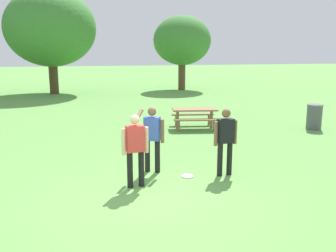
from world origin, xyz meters
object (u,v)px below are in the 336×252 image
Objects in this scene: person_thrower at (225,138)px; tree_broad_center at (51,28)px; frisbee at (187,176)px; picnic_table_near at (195,114)px; person_bystander at (152,135)px; tree_far_right at (182,41)px; person_catcher at (135,146)px; trash_can_beside_table at (314,117)px.

tree_broad_center reaches higher than person_thrower.
frisbee is 5.59m from picnic_table_near.
person_bystander is (-1.67, 0.61, 0.02)m from person_thrower.
tree_broad_center is (-4.38, 18.09, 4.33)m from frisbee.
tree_far_right is at bearing 78.38° from person_thrower.
tree_far_right reaches higher than person_bystander.
person_catcher reaches higher than frisbee.
tree_far_right reaches higher than picnic_table_near.
frisbee is 19.11m from tree_broad_center.
picnic_table_near is at bearing 81.02° from person_thrower.
person_catcher is 20.17m from tree_far_right.
tree_broad_center reaches higher than trash_can_beside_table.
person_thrower is 0.30× the size of tree_far_right.
person_bystander is 5.55× the size of frisbee.
tree_far_right is at bearing 95.49° from trash_can_beside_table.
picnic_table_near is 14.70m from tree_broad_center.
person_bystander is 5.40m from picnic_table_near.
picnic_table_near is at bearing -64.40° from tree_broad_center.
person_catcher is at bearing -120.55° from person_bystander.
person_catcher is 8.73m from trash_can_beside_table.
trash_can_beside_table is at bearing 33.74° from frisbee.
person_bystander is at bearing 59.45° from person_catcher.
tree_broad_center is 1.27× the size of tree_far_right.
person_bystander is 7.82m from trash_can_beside_table.
person_bystander is at bearing 145.61° from frisbee.
tree_broad_center reaches higher than frisbee.
picnic_table_near is 4.56m from trash_can_beside_table.
tree_broad_center is (-10.55, 13.98, 3.86)m from trash_can_beside_table.
trash_can_beside_table is at bearing 31.09° from person_catcher.
person_catcher is 19.04m from tree_broad_center.
trash_can_beside_table is at bearing 27.40° from person_bystander.
person_thrower is 5.45m from picnic_table_near.
tree_broad_center is at bearing 115.60° from picnic_table_near.
tree_far_right reaches higher than person_catcher.
trash_can_beside_table is 0.18× the size of tree_far_right.
frisbee is 19.60m from tree_far_right.
person_catcher is at bearing -80.54° from tree_broad_center.
picnic_table_near is 14.05m from tree_far_right.
frisbee is (0.77, -0.52, -0.95)m from person_bystander.
picnic_table_near is at bearing 62.08° from person_bystander.
frisbee is 0.05× the size of tree_far_right.
trash_can_beside_table is 14.95m from tree_far_right.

